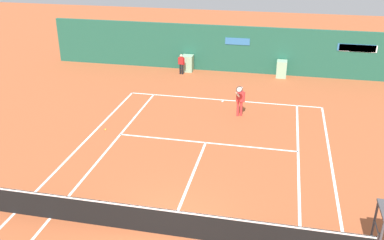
{
  "coord_description": "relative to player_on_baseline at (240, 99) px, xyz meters",
  "views": [
    {
      "loc": [
        2.96,
        -10.25,
        8.67
      ],
      "look_at": [
        -0.73,
        6.93,
        0.8
      ],
      "focal_mm": 40.07,
      "sensor_mm": 36.0,
      "label": 1
    }
  ],
  "objects": [
    {
      "name": "tennis_ball_by_sideline",
      "position": [
        -5.98,
        -2.99,
        -0.9
      ],
      "size": [
        0.07,
        0.07,
        0.07
      ],
      "primitive_type": "sphere",
      "color": "#CCE033",
      "rests_on": "ground_plane"
    },
    {
      "name": "ball_kid_right_post",
      "position": [
        -4.45,
        6.05,
        -0.17
      ],
      "size": [
        0.44,
        0.2,
        1.32
      ],
      "rotation": [
        0.0,
        0.0,
        3.03
      ],
      "color": "black",
      "rests_on": "ground_plane"
    },
    {
      "name": "player_on_baseline",
      "position": [
        0.0,
        0.0,
        0.0
      ],
      "size": [
        0.48,
        0.79,
        1.78
      ],
      "rotation": [
        0.0,
        0.0,
        3.52
      ],
      "color": "red",
      "rests_on": "ground_plane"
    },
    {
      "name": "sponsor_back_wall",
      "position": [
        -1.11,
        7.29,
        0.53
      ],
      "size": [
        25.0,
        1.02,
        3.01
      ],
      "color": "#1E5642",
      "rests_on": "ground_plane"
    },
    {
      "name": "tennis_net",
      "position": [
        -1.12,
        -9.68,
        -0.42
      ],
      "size": [
        12.1,
        0.1,
        1.07
      ],
      "color": "#4C4C51",
      "rests_on": "ground_plane"
    },
    {
      "name": "ground_plane",
      "position": [
        -1.12,
        -9.1,
        -0.93
      ],
      "size": [
        80.0,
        80.0,
        0.01
      ],
      "color": "#A8512D"
    }
  ]
}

